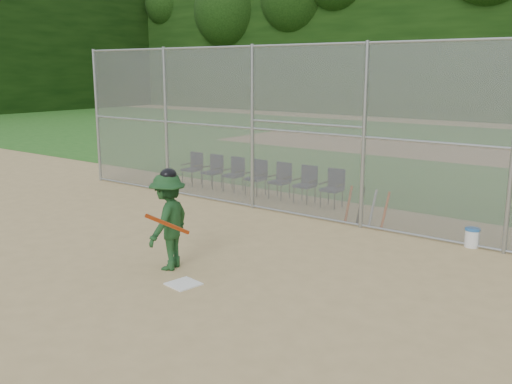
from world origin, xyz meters
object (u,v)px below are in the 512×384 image
Objects in this scene: batter_at_plate at (168,221)px; chair_0 at (192,169)px; water_cooler at (472,237)px; home_plate at (184,284)px.

chair_0 is at bearing 130.34° from batter_at_plate.
home_plate is at bearing -122.55° from water_cooler.
water_cooler is at bearing 57.45° from home_plate.
chair_0 is (-8.65, 1.20, 0.29)m from water_cooler.
water_cooler is (3.85, 4.45, -0.67)m from batter_at_plate.
batter_at_plate reaches higher than water_cooler.
home_plate is 0.26× the size of batter_at_plate.
batter_at_plate reaches higher than home_plate.
batter_at_plate is at bearing 150.34° from home_plate.
water_cooler is (3.11, 4.87, 0.18)m from home_plate.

